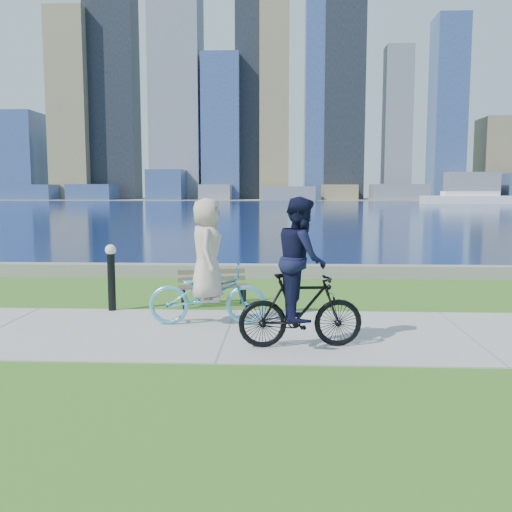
{
  "coord_description": "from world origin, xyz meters",
  "views": [
    {
      "loc": [
        0.94,
        -9.38,
        2.41
      ],
      "look_at": [
        0.4,
        1.85,
        1.1
      ],
      "focal_mm": 40.0,
      "sensor_mm": 36.0,
      "label": 1
    }
  ],
  "objects": [
    {
      "name": "bollard_lamp",
      "position": [
        -2.46,
        1.64,
        0.77
      ],
      "size": [
        0.22,
        0.22,
        1.34
      ],
      "color": "black",
      "rests_on": "ground"
    },
    {
      "name": "ferry_far",
      "position": [
        32.85,
        90.28,
        0.89
      ],
      "size": [
        15.81,
        4.52,
        2.15
      ],
      "color": "white",
      "rests_on": "ground"
    },
    {
      "name": "park_bench",
      "position": [
        -0.52,
        2.3,
        0.45
      ],
      "size": [
        1.51,
        0.85,
        0.74
      ],
      "rotation": [
        0.0,
        0.0,
        0.27
      ],
      "color": "black",
      "rests_on": "ground"
    },
    {
      "name": "concrete_path",
      "position": [
        0.0,
        0.0,
        0.01
      ],
      "size": [
        80.0,
        3.5,
        0.02
      ],
      "primitive_type": "cube",
      "color": "#9A9A95",
      "rests_on": "ground"
    },
    {
      "name": "seawall",
      "position": [
        0.0,
        6.2,
        0.17
      ],
      "size": [
        90.0,
        0.5,
        0.35
      ],
      "primitive_type": "cube",
      "color": "slate",
      "rests_on": "ground"
    },
    {
      "name": "cyclist_woman",
      "position": [
        -0.4,
        0.57,
        0.85
      ],
      "size": [
        0.87,
        2.13,
        2.25
      ],
      "rotation": [
        0.0,
        0.0,
        1.64
      ],
      "color": "#5AB8DB",
      "rests_on": "ground"
    },
    {
      "name": "cyclist_man",
      "position": [
        1.21,
        -0.87,
        0.98
      ],
      "size": [
        0.79,
        1.94,
        2.29
      ],
      "rotation": [
        0.0,
        0.0,
        1.68
      ],
      "color": "black",
      "rests_on": "ground"
    },
    {
      "name": "city_skyline",
      "position": [
        -6.23,
        130.38,
        24.94
      ],
      "size": [
        176.52,
        23.46,
        76.0
      ],
      "color": "slate",
      "rests_on": "ground"
    },
    {
      "name": "bay_water",
      "position": [
        0.0,
        72.0,
        0.0
      ],
      "size": [
        320.0,
        131.0,
        0.01
      ],
      "primitive_type": "cube",
      "color": "#0C1C50",
      "rests_on": "ground"
    },
    {
      "name": "far_shore",
      "position": [
        0.0,
        130.0,
        0.06
      ],
      "size": [
        320.0,
        30.0,
        0.12
      ],
      "primitive_type": "cube",
      "color": "gray",
      "rests_on": "ground"
    },
    {
      "name": "ground",
      "position": [
        0.0,
        0.0,
        0.0
      ],
      "size": [
        320.0,
        320.0,
        0.0
      ],
      "primitive_type": "plane",
      "color": "#33631A",
      "rests_on": "ground"
    }
  ]
}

